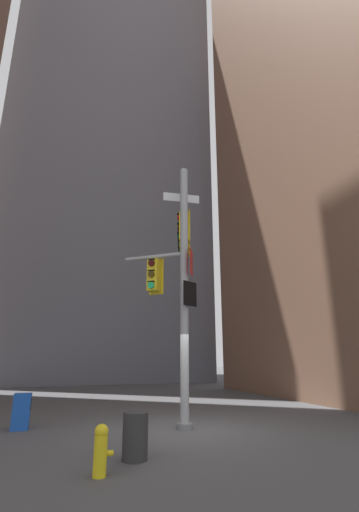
{
  "coord_description": "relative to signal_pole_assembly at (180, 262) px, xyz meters",
  "views": [
    {
      "loc": [
        -3.4,
        -9.83,
        1.85
      ],
      "look_at": [
        -0.07,
        0.25,
        4.91
      ],
      "focal_mm": 24.85,
      "sensor_mm": 36.0,
      "label": 1
    }
  ],
  "objects": [
    {
      "name": "ground",
      "position": [
        -0.14,
        -0.8,
        -4.87
      ],
      "size": [
        120.0,
        120.0,
        0.0
      ],
      "primitive_type": "plane",
      "color": "#474749"
    },
    {
      "name": "fire_hydrant",
      "position": [
        -2.74,
        -4.08,
        -4.46
      ],
      "size": [
        0.33,
        0.23,
        0.79
      ],
      "color": "yellow",
      "rests_on": "ground"
    },
    {
      "name": "building_mid_block",
      "position": [
        -0.49,
        24.96,
        18.21
      ],
      "size": [
        17.72,
        17.72,
        46.15
      ],
      "primitive_type": "cube",
      "color": "slate",
      "rests_on": "ground"
    },
    {
      "name": "signal_pole_assembly",
      "position": [
        0.0,
        0.0,
        0.0
      ],
      "size": [
        2.76,
        3.25,
        7.8
      ],
      "color": "#9EA0A3",
      "rests_on": "ground"
    },
    {
      "name": "newspaper_box",
      "position": [
        -4.35,
        0.51,
        -4.41
      ],
      "size": [
        0.45,
        0.36,
        0.92
      ],
      "color": "#194CB2",
      "rests_on": "ground"
    },
    {
      "name": "trash_bin",
      "position": [
        -2.01,
        -3.31,
        -4.45
      ],
      "size": [
        0.49,
        0.49,
        0.84
      ],
      "primitive_type": "cylinder",
      "color": "#2D2D2D",
      "rests_on": "ground"
    }
  ]
}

